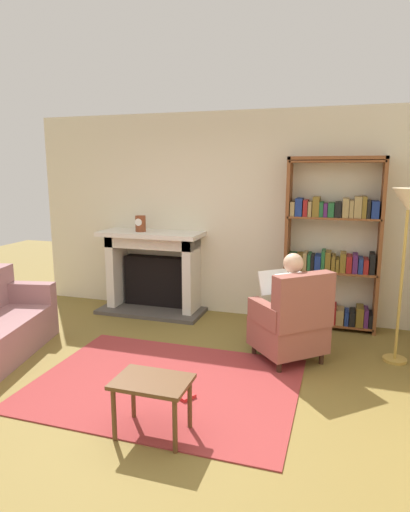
{
  "coord_description": "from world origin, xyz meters",
  "views": [
    {
      "loc": [
        1.49,
        -3.18,
        1.96
      ],
      "look_at": [
        0.1,
        1.2,
        1.05
      ],
      "focal_mm": 30.88,
      "sensor_mm": 36.0,
      "label": 1
    }
  ],
  "objects_px": {
    "bookshelf": "(332,250)",
    "side_table": "(152,388)",
    "floor_lamp": "(407,216)",
    "armchair_reading": "(292,322)",
    "fireplace": "(154,269)",
    "seated_reader": "(286,301)",
    "mantel_clock": "(141,224)"
  },
  "relations": [
    {
      "from": "armchair_reading",
      "to": "seated_reader",
      "type": "xyz_separation_m",
      "value": [
        -0.08,
        0.09,
        0.2
      ]
    },
    {
      "from": "side_table",
      "to": "floor_lamp",
      "type": "relative_size",
      "value": 0.31
    },
    {
      "from": "fireplace",
      "to": "side_table",
      "type": "bearing_deg",
      "value": -66.23
    },
    {
      "from": "floor_lamp",
      "to": "side_table",
      "type": "bearing_deg",
      "value": -133.76
    },
    {
      "from": "bookshelf",
      "to": "armchair_reading",
      "type": "height_order",
      "value": "bookshelf"
    },
    {
      "from": "fireplace",
      "to": "armchair_reading",
      "type": "xyz_separation_m",
      "value": [
        2.04,
        -1.15,
        -0.17
      ]
    },
    {
      "from": "bookshelf",
      "to": "seated_reader",
      "type": "xyz_separation_m",
      "value": [
        -0.4,
        -1.09,
        -0.37
      ]
    },
    {
      "from": "fireplace",
      "to": "side_table",
      "type": "height_order",
      "value": "fireplace"
    },
    {
      "from": "armchair_reading",
      "to": "floor_lamp",
      "type": "xyz_separation_m",
      "value": [
        1.03,
        0.34,
        1.09
      ]
    },
    {
      "from": "seated_reader",
      "to": "floor_lamp",
      "type": "height_order",
      "value": "floor_lamp"
    },
    {
      "from": "fireplace",
      "to": "side_table",
      "type": "xyz_separation_m",
      "value": [
        1.21,
        -2.75,
        -0.22
      ]
    },
    {
      "from": "bookshelf",
      "to": "seated_reader",
      "type": "height_order",
      "value": "bookshelf"
    },
    {
      "from": "mantel_clock",
      "to": "seated_reader",
      "type": "bearing_deg",
      "value": -24.51
    },
    {
      "from": "mantel_clock",
      "to": "side_table",
      "type": "height_order",
      "value": "mantel_clock"
    },
    {
      "from": "bookshelf",
      "to": "armchair_reading",
      "type": "xyz_separation_m",
      "value": [
        -0.33,
        -1.18,
        -0.56
      ]
    },
    {
      "from": "fireplace",
      "to": "bookshelf",
      "type": "bearing_deg",
      "value": 0.85
    },
    {
      "from": "mantel_clock",
      "to": "armchair_reading",
      "type": "xyz_separation_m",
      "value": [
        2.18,
        -1.05,
        -0.81
      ]
    },
    {
      "from": "floor_lamp",
      "to": "armchair_reading",
      "type": "bearing_deg",
      "value": -161.68
    },
    {
      "from": "side_table",
      "to": "floor_lamp",
      "type": "bearing_deg",
      "value": 46.24
    },
    {
      "from": "mantel_clock",
      "to": "side_table",
      "type": "distance_m",
      "value": 3.1
    },
    {
      "from": "side_table",
      "to": "seated_reader",
      "type": "bearing_deg",
      "value": 66.0
    },
    {
      "from": "armchair_reading",
      "to": "fireplace",
      "type": "bearing_deg",
      "value": -70.99
    },
    {
      "from": "floor_lamp",
      "to": "bookshelf",
      "type": "bearing_deg",
      "value": 130.06
    },
    {
      "from": "bookshelf",
      "to": "side_table",
      "type": "distance_m",
      "value": 3.08
    },
    {
      "from": "fireplace",
      "to": "floor_lamp",
      "type": "height_order",
      "value": "floor_lamp"
    },
    {
      "from": "seated_reader",
      "to": "mantel_clock",
      "type": "bearing_deg",
      "value": -66.19
    },
    {
      "from": "fireplace",
      "to": "armchair_reading",
      "type": "relative_size",
      "value": 1.49
    },
    {
      "from": "armchair_reading",
      "to": "floor_lamp",
      "type": "height_order",
      "value": "floor_lamp"
    },
    {
      "from": "side_table",
      "to": "floor_lamp",
      "type": "distance_m",
      "value": 2.92
    },
    {
      "from": "bookshelf",
      "to": "side_table",
      "type": "relative_size",
      "value": 3.76
    },
    {
      "from": "seated_reader",
      "to": "floor_lamp",
      "type": "distance_m",
      "value": 1.44
    },
    {
      "from": "armchair_reading",
      "to": "seated_reader",
      "type": "bearing_deg",
      "value": -90.0
    }
  ]
}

